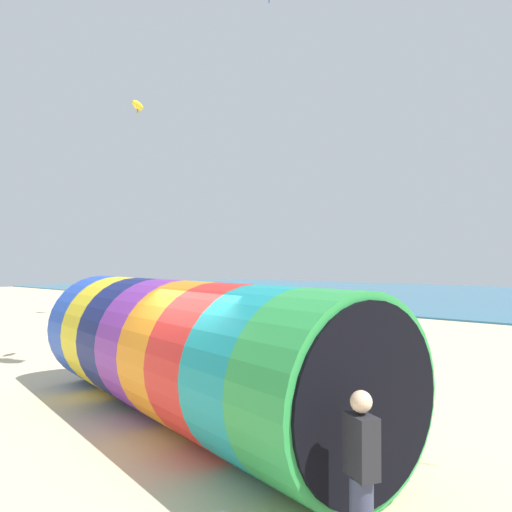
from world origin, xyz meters
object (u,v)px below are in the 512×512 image
giant_inflatable_tube (184,351)px  kite_yellow_parafoil (138,105)px  bystander_near_water (280,311)px  kite_handler (361,473)px

giant_inflatable_tube → kite_yellow_parafoil: 7.71m
kite_yellow_parafoil → bystander_near_water: size_ratio=0.39×
kite_handler → kite_yellow_parafoil: 11.74m
kite_yellow_parafoil → bystander_near_water: 10.80m
kite_handler → bystander_near_water: size_ratio=0.95×
giant_inflatable_tube → bystander_near_water: bearing=121.5°
giant_inflatable_tube → bystander_near_water: giant_inflatable_tube is taller
giant_inflatable_tube → kite_handler: 5.01m
giant_inflatable_tube → kite_handler: giant_inflatable_tube is taller
bystander_near_water → kite_handler: bearing=-47.2°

